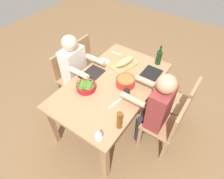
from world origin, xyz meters
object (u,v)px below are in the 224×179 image
chair_near_right (180,102)px  cutting_board (125,65)px  diner_near_center (156,107)px  serving_bowl_fruit (126,81)px  wine_glass (98,132)px  dining_table (112,88)px  chair_near_center (167,125)px  beer_bottle (120,120)px  bread_loaf (125,61)px  cup_near_center (127,93)px  chair_far_right (87,61)px  napkin_stack (103,62)px  diner_far_center (76,68)px  serving_bowl_salad (86,86)px  chair_far_center (69,75)px  wine_bottle (159,57)px

chair_near_right → cutting_board: bearing=92.2°
diner_near_center → serving_bowl_fruit: diner_near_center is taller
wine_glass → dining_table: bearing=25.3°
chair_near_right → chair_near_center: bearing=180.0°
dining_table → beer_bottle: (-0.49, -0.43, 0.20)m
bread_loaf → cup_near_center: (-0.48, -0.32, -0.02)m
chair_near_center → dining_table: bearing=90.0°
chair_far_right → beer_bottle: bearing=-127.0°
napkin_stack → bread_loaf: bearing=-65.7°
diner_far_center → beer_bottle: (-0.49, -1.05, 0.15)m
dining_table → serving_bowl_salad: 0.36m
diner_far_center → diner_near_center: same height
serving_bowl_salad → serving_bowl_fruit: 0.49m
serving_bowl_salad → chair_far_center: bearing=66.4°
chair_far_center → wine_bottle: wine_bottle is taller
chair_far_right → chair_near_center: same height
diner_far_center → bread_loaf: size_ratio=3.75×
chair_far_center → chair_near_center: bearing=-90.0°
dining_table → diner_near_center: size_ratio=1.34×
dining_table → bread_loaf: (0.41, 0.06, 0.15)m
wine_bottle → beer_bottle: size_ratio=1.32×
cutting_board → wine_glass: wine_glass is taller
chair_far_center → wine_glass: wine_glass is taller
serving_bowl_fruit → diner_far_center: bearing=95.5°
chair_near_right → serving_bowl_fruit: bearing=119.4°
chair_near_center → chair_near_right: bearing=0.0°
serving_bowl_fruit → cup_near_center: bearing=-144.0°
wine_glass → cup_near_center: 0.66m
bread_loaf → chair_far_right: bearing=87.4°
dining_table → napkin_stack: 0.45m
dining_table → serving_bowl_salad: size_ratio=6.79×
dining_table → napkin_stack: bearing=50.7°
cup_near_center → serving_bowl_fruit: bearing=36.0°
wine_bottle → cup_near_center: bearing=176.8°
cup_near_center → napkin_stack: bearing=59.7°
cutting_board → beer_bottle: (-0.90, -0.49, 0.10)m
serving_bowl_salad → bread_loaf: size_ratio=0.74×
serving_bowl_salad → wine_bottle: bearing=-27.6°
diner_far_center → serving_bowl_fruit: (0.07, -0.77, 0.10)m
wine_glass → cup_near_center: wine_glass is taller
cutting_board → bread_loaf: size_ratio=1.25×
chair_near_center → cup_near_center: (-0.07, 0.55, 0.30)m
chair_far_right → bread_loaf: bearing=-92.6°
chair_near_center → diner_near_center: size_ratio=0.71×
bread_loaf → wine_bottle: size_ratio=1.10×
diner_far_center → chair_near_center: diner_far_center is taller
beer_bottle → cup_near_center: beer_bottle is taller
chair_far_right → beer_bottle: beer_bottle is taller
bread_loaf → serving_bowl_fruit: bearing=-147.1°
diner_near_center → beer_bottle: size_ratio=5.45×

